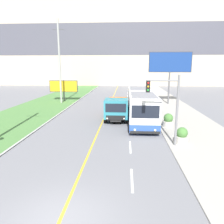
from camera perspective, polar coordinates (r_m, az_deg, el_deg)
ground_plane at (r=9.22m, az=-13.56°, el=-26.00°), size 300.00×300.00×0.00m
lane_marking_centre at (r=11.02m, az=-7.76°, el=-18.84°), size 2.88×140.00×0.01m
apartment_block_background at (r=68.96m, az=1.75°, el=17.64°), size 80.00×8.04×25.29m
city_bus at (r=23.14m, az=7.51°, el=1.70°), size 2.66×11.47×3.13m
dump_truck at (r=23.07m, az=1.22°, el=0.82°), size 2.44×6.85×2.37m
car_distant at (r=35.48m, az=6.06°, el=3.76°), size 1.80×4.30×1.45m
utility_pole_far at (r=34.88m, az=-13.54°, el=12.61°), size 1.80×0.28×12.49m
traffic_light_mast at (r=15.52m, az=14.22°, el=2.74°), size 2.28×0.32×5.07m
billboard_large at (r=33.87m, az=14.94°, el=12.05°), size 6.23×0.24×7.71m
billboard_small at (r=37.06m, az=-12.54°, el=6.48°), size 4.65×0.24×3.37m
planter_round_near at (r=16.87m, az=17.79°, el=-6.03°), size 1.01×1.01×1.19m
planter_round_second at (r=21.18m, az=14.48°, el=-2.21°), size 1.08×1.08×1.22m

